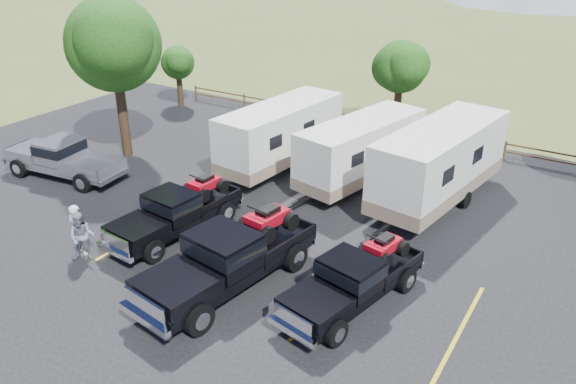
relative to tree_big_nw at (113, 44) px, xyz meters
The scene contains 16 objects.
ground 16.44m from the tree_big_nw, 35.73° to the right, with size 320.00×320.00×0.00m, color #455825.
asphalt_lot 14.99m from the tree_big_nw, 25.65° to the right, with size 44.00×34.00×0.04m, color black.
stall_lines 14.61m from the tree_big_nw, 21.83° to the right, with size 12.12×5.50×0.01m.
tree_big_nw is the anchor object (origin of this frame).
tree_north 14.61m from the tree_big_nw, 43.53° to the left, with size 3.46×3.24×5.25m.
tree_nw_small 9.15m from the tree_big_nw, 113.52° to the left, with size 2.59×2.43×3.85m.
rail_fence 18.06m from the tree_big_nw, 33.08° to the left, with size 36.12×0.12×1.00m.
rig_left 10.13m from the tree_big_nw, 31.51° to the right, with size 2.44×5.87×1.91m.
rig_center 13.89m from the tree_big_nw, 29.15° to the right, with size 3.13×6.98×2.25m.
rig_right 16.81m from the tree_big_nw, 18.71° to the right, with size 2.85×5.76×1.84m.
trailer_left 8.96m from the tree_big_nw, 20.00° to the left, with size 3.00×8.90×3.08m.
trailer_center 12.66m from the tree_big_nw, 14.76° to the left, with size 3.59×8.51×2.95m.
trailer_right 15.95m from the tree_big_nw, 11.16° to the left, with size 3.57×9.64×3.33m.
pickup_silver 5.83m from the tree_big_nw, 94.22° to the right, with size 6.18×2.66×1.80m.
person_a 10.68m from the tree_big_nw, 53.19° to the right, with size 0.71×0.47×1.95m, color silver.
person_b 11.07m from the tree_big_nw, 51.90° to the right, with size 0.89×0.69×1.82m, color slate.
Camera 1 is at (8.57, -9.39, 10.75)m, focal length 35.00 mm.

